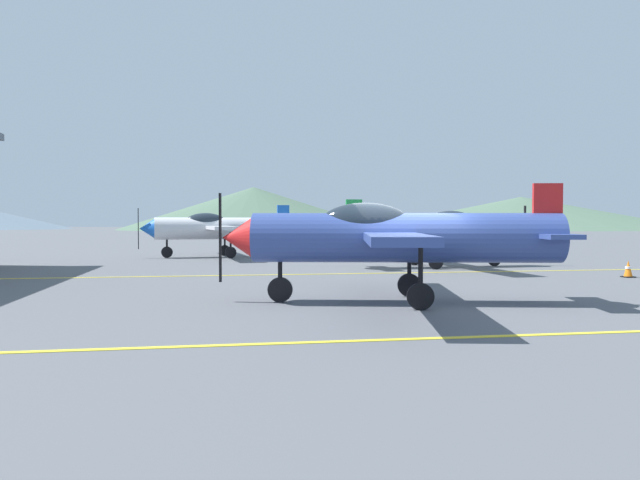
{
  "coord_description": "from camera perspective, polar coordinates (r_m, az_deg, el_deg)",
  "views": [
    {
      "loc": [
        -4.45,
        -13.78,
        1.95
      ],
      "look_at": [
        -0.45,
        10.0,
        1.2
      ],
      "focal_mm": 34.2,
      "sensor_mm": 36.0,
      "label": 1
    }
  ],
  "objects": [
    {
      "name": "hill_centerleft",
      "position": [
        142.86,
        -6.22,
        2.97
      ],
      "size": [
        62.01,
        62.01,
        9.86
      ],
      "primitive_type": "cone",
      "color": "#4C6651",
      "rests_on": "ground_plane"
    },
    {
      "name": "ground_plane",
      "position": [
        14.61,
        8.31,
        -5.91
      ],
      "size": [
        400.0,
        400.0,
        0.0
      ],
      "primitive_type": "plane",
      "color": "#54565B"
    },
    {
      "name": "airplane_mid",
      "position": [
        26.28,
        10.87,
        0.98
      ],
      "size": [
        8.22,
        9.47,
        2.84
      ],
      "color": "white",
      "rests_on": "ground_plane"
    },
    {
      "name": "apron_line_far",
      "position": [
        22.49,
        1.89,
        -3.18
      ],
      "size": [
        80.0,
        0.16,
        0.01
      ],
      "primitive_type": "cube",
      "color": "yellow",
      "rests_on": "ground_plane"
    },
    {
      "name": "hill_centerright",
      "position": [
        163.83,
        18.3,
        2.44
      ],
      "size": [
        81.05,
        81.05,
        8.14
      ],
      "primitive_type": "cone",
      "color": "#4C6651",
      "rests_on": "ground_plane"
    },
    {
      "name": "car_sedan",
      "position": [
        40.27,
        -0.64,
        0.21
      ],
      "size": [
        3.31,
        4.66,
        1.62
      ],
      "color": "white",
      "rests_on": "ground_plane"
    },
    {
      "name": "airplane_near",
      "position": [
        14.59,
        6.77,
        0.39
      ],
      "size": [
        8.31,
        9.47,
        2.84
      ],
      "color": "#33478C",
      "rests_on": "ground_plane"
    },
    {
      "name": "apron_line_near",
      "position": [
        10.75,
        15.24,
        -8.71
      ],
      "size": [
        80.0,
        0.16,
        0.01
      ],
      "primitive_type": "cube",
      "color": "yellow",
      "rests_on": "ground_plane"
    },
    {
      "name": "traffic_cone_front",
      "position": [
        23.64,
        26.88,
        -2.44
      ],
      "size": [
        0.36,
        0.36,
        0.59
      ],
      "color": "black",
      "rests_on": "ground_plane"
    },
    {
      "name": "airplane_far",
      "position": [
        33.46,
        -9.55,
        1.16
      ],
      "size": [
        8.28,
        9.5,
        2.84
      ],
      "color": "silver",
      "rests_on": "ground_plane"
    }
  ]
}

